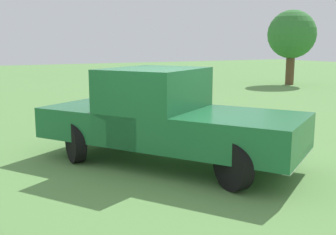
{
  "coord_description": "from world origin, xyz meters",
  "views": [
    {
      "loc": [
        -6.71,
        3.5,
        2.28
      ],
      "look_at": [
        0.07,
        -0.1,
        0.9
      ],
      "focal_mm": 43.91,
      "sensor_mm": 36.0,
      "label": 1
    }
  ],
  "objects": [
    {
      "name": "ground_plane",
      "position": [
        0.0,
        0.0,
        0.0
      ],
      "size": [
        80.0,
        80.0,
        0.0
      ],
      "primitive_type": "plane",
      "color": "#5B8C47"
    },
    {
      "name": "tree_back_left",
      "position": [
        10.55,
        -13.43,
        2.76
      ],
      "size": [
        2.66,
        2.66,
        4.13
      ],
      "color": "brown",
      "rests_on": "ground_plane"
    },
    {
      "name": "traffic_cone",
      "position": [
        4.41,
        -0.03,
        0.28
      ],
      "size": [
        0.32,
        0.32,
        0.55
      ],
      "primitive_type": "cone",
      "color": "orange",
      "rests_on": "ground_plane"
    },
    {
      "name": "pickup_truck",
      "position": [
        0.18,
        -0.03,
        0.95
      ],
      "size": [
        5.26,
        4.34,
        1.83
      ],
      "rotation": [
        0.0,
        0.0,
        3.72
      ],
      "color": "black",
      "rests_on": "ground_plane"
    }
  ]
}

